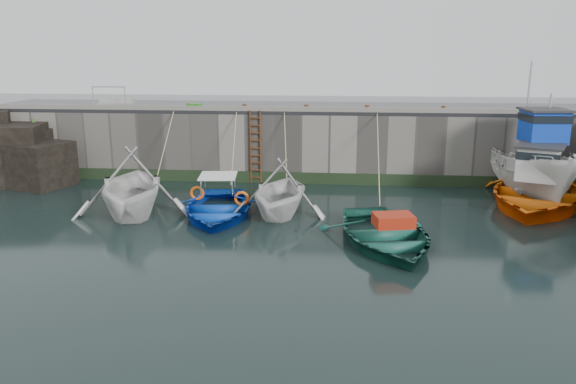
# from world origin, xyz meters

# --- Properties ---
(ground) EXTENTS (120.00, 120.00, 0.00)m
(ground) POSITION_xyz_m (0.00, 0.00, 0.00)
(ground) COLOR black
(ground) RESTS_ON ground
(quay_back) EXTENTS (30.00, 5.00, 3.00)m
(quay_back) POSITION_xyz_m (0.00, 12.50, 1.50)
(quay_back) COLOR slate
(quay_back) RESTS_ON ground
(road_back) EXTENTS (30.00, 5.00, 0.16)m
(road_back) POSITION_xyz_m (0.00, 12.50, 3.08)
(road_back) COLOR black
(road_back) RESTS_ON quay_back
(kerb_back) EXTENTS (30.00, 0.30, 0.20)m
(kerb_back) POSITION_xyz_m (0.00, 10.15, 3.26)
(kerb_back) COLOR slate
(kerb_back) RESTS_ON road_back
(algae_back) EXTENTS (30.00, 0.08, 0.50)m
(algae_back) POSITION_xyz_m (0.00, 9.96, 0.25)
(algae_back) COLOR black
(algae_back) RESTS_ON ground
(rock_outcrop) EXTENTS (5.85, 4.24, 3.41)m
(rock_outcrop) POSITION_xyz_m (-12.92, 9.11, 1.26)
(rock_outcrop) COLOR black
(rock_outcrop) RESTS_ON ground
(ladder) EXTENTS (0.51, 0.08, 3.20)m
(ladder) POSITION_xyz_m (-2.00, 9.91, 1.59)
(ladder) COLOR #3F1E0F
(ladder) RESTS_ON ground
(boat_near_white) EXTENTS (5.59, 6.09, 2.70)m
(boat_near_white) POSITION_xyz_m (-5.67, 4.74, 0.00)
(boat_near_white) COLOR silver
(boat_near_white) RESTS_ON ground
(boat_near_white_rope) EXTENTS (0.04, 3.79, 3.10)m
(boat_near_white_rope) POSITION_xyz_m (-5.67, 8.62, 0.00)
(boat_near_white_rope) COLOR tan
(boat_near_white_rope) RESTS_ON ground
(boat_near_blue) EXTENTS (4.12, 5.38, 1.04)m
(boat_near_blue) POSITION_xyz_m (-2.60, 4.83, 0.00)
(boat_near_blue) COLOR #0C3EB6
(boat_near_blue) RESTS_ON ground
(boat_near_blue_rope) EXTENTS (0.04, 3.73, 3.10)m
(boat_near_blue_rope) POSITION_xyz_m (-2.60, 8.66, 0.00)
(boat_near_blue_rope) COLOR tan
(boat_near_blue_rope) RESTS_ON ground
(boat_near_blacktrim) EXTENTS (4.03, 4.58, 2.27)m
(boat_near_blacktrim) POSITION_xyz_m (-0.40, 5.25, 0.00)
(boat_near_blacktrim) COLOR silver
(boat_near_blacktrim) RESTS_ON ground
(boat_near_blacktrim_rope) EXTENTS (0.04, 3.44, 3.10)m
(boat_near_blacktrim_rope) POSITION_xyz_m (-0.40, 8.87, 0.00)
(boat_near_blacktrim_rope) COLOR tan
(boat_near_blacktrim_rope) RESTS_ON ground
(boat_near_navy) EXTENTS (4.79, 5.96, 1.10)m
(boat_near_navy) POSITION_xyz_m (3.12, 2.32, 0.00)
(boat_near_navy) COLOR #175245
(boat_near_navy) RESTS_ON ground
(boat_near_navy_rope) EXTENTS (0.04, 5.80, 3.10)m
(boat_near_navy_rope) POSITION_xyz_m (3.12, 7.41, 0.00)
(boat_near_navy_rope) COLOR tan
(boat_near_navy_rope) RESTS_ON ground
(boat_far_white) EXTENTS (2.99, 6.97, 5.63)m
(boat_far_white) POSITION_xyz_m (9.35, 8.59, 1.11)
(boat_far_white) COLOR white
(boat_far_white) RESTS_ON ground
(boat_far_orange) EXTENTS (7.47, 8.48, 4.46)m
(boat_far_orange) POSITION_xyz_m (9.17, 7.32, 0.47)
(boat_far_orange) COLOR orange
(boat_far_orange) RESTS_ON ground
(fish_crate) EXTENTS (0.62, 0.53, 0.27)m
(fish_crate) POSITION_xyz_m (-4.73, 10.30, 3.30)
(fish_crate) COLOR #207A16
(fish_crate) RESTS_ON road_back
(railing) EXTENTS (1.60, 1.05, 1.00)m
(railing) POSITION_xyz_m (-8.75, 11.25, 3.36)
(railing) COLOR #A5A8AD
(railing) RESTS_ON road_back
(bollard_a) EXTENTS (0.18, 0.18, 0.28)m
(bollard_a) POSITION_xyz_m (-5.00, 10.25, 3.30)
(bollard_a) COLOR #3F1E0F
(bollard_a) RESTS_ON road_back
(bollard_b) EXTENTS (0.18, 0.18, 0.28)m
(bollard_b) POSITION_xyz_m (-2.50, 10.25, 3.30)
(bollard_b) COLOR #3F1E0F
(bollard_b) RESTS_ON road_back
(bollard_c) EXTENTS (0.18, 0.18, 0.28)m
(bollard_c) POSITION_xyz_m (0.20, 10.25, 3.30)
(bollard_c) COLOR #3F1E0F
(bollard_c) RESTS_ON road_back
(bollard_d) EXTENTS (0.18, 0.18, 0.28)m
(bollard_d) POSITION_xyz_m (2.80, 10.25, 3.30)
(bollard_d) COLOR #3F1E0F
(bollard_d) RESTS_ON road_back
(bollard_e) EXTENTS (0.18, 0.18, 0.28)m
(bollard_e) POSITION_xyz_m (6.00, 10.25, 3.30)
(bollard_e) COLOR #3F1E0F
(bollard_e) RESTS_ON road_back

